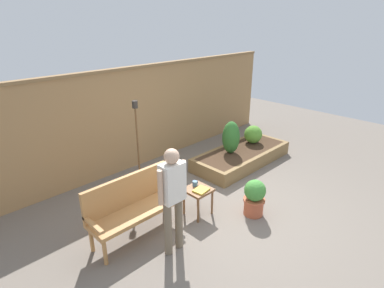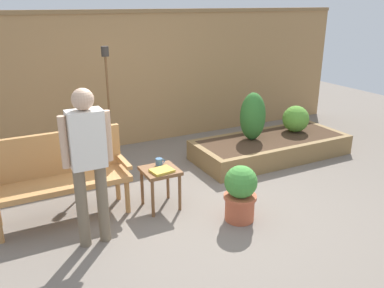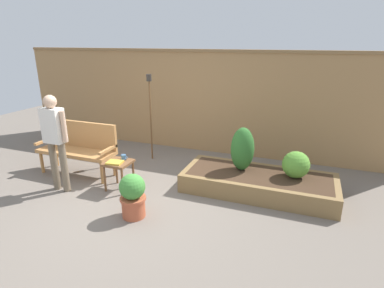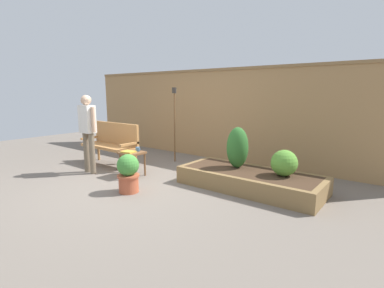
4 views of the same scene
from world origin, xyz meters
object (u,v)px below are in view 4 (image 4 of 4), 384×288
object	(u,v)px
side_table	(132,156)
shrub_far_corner	(284,163)
garden_bench	(112,141)
potted_boxwood	(128,172)
shrub_near_bench	(237,148)
tiki_torch	(174,111)
book_on_table	(129,152)
cup_on_table	(138,149)
person_by_bench	(88,127)

from	to	relation	value
side_table	shrub_far_corner	bearing A→B (deg)	16.66
garden_bench	potted_boxwood	distance (m)	1.98
shrub_near_bench	tiki_torch	bearing A→B (deg)	162.84
side_table	shrub_near_bench	distance (m)	2.02
tiki_torch	shrub_near_bench	bearing A→B (deg)	-17.16
garden_bench	book_on_table	xyz separation A→B (m)	(1.03, -0.41, -0.05)
potted_boxwood	tiki_torch	bearing A→B (deg)	111.17
shrub_near_bench	tiki_torch	xyz separation A→B (m)	(-1.99, 0.61, 0.52)
side_table	cup_on_table	world-z (taller)	cup_on_table
garden_bench	cup_on_table	distance (m)	1.10
book_on_table	shrub_far_corner	distance (m)	2.83
side_table	tiki_torch	world-z (taller)	tiki_torch
side_table	book_on_table	distance (m)	0.12
potted_boxwood	shrub_near_bench	distance (m)	1.91
shrub_near_bench	shrub_far_corner	size ratio (longest dim) A/B	1.72
side_table	shrub_far_corner	distance (m)	2.80
shrub_far_corner	cup_on_table	bearing A→B (deg)	-165.32
cup_on_table	shrub_near_bench	xyz separation A→B (m)	(1.80, 0.69, 0.14)
shrub_near_bench	person_by_bench	distance (m)	2.96
cup_on_table	person_by_bench	size ratio (longest dim) A/B	0.07
person_by_bench	side_table	bearing A→B (deg)	23.05
tiki_torch	side_table	bearing A→B (deg)	-84.03
tiki_torch	potted_boxwood	bearing A→B (deg)	-68.83
garden_bench	shrub_near_bench	bearing A→B (deg)	9.25
garden_bench	side_table	xyz separation A→B (m)	(1.04, -0.33, -0.15)
tiki_torch	person_by_bench	distance (m)	1.94
side_table	shrub_near_bench	world-z (taller)	shrub_near_bench
shrub_near_bench	side_table	bearing A→B (deg)	-156.43
tiki_torch	book_on_table	bearing A→B (deg)	-84.75
tiki_torch	garden_bench	bearing A→B (deg)	-129.56
shrub_far_corner	person_by_bench	bearing A→B (deg)	-161.73
book_on_table	potted_boxwood	distance (m)	0.90
person_by_bench	book_on_table	bearing A→B (deg)	18.76
garden_bench	book_on_table	bearing A→B (deg)	-21.73
shrub_far_corner	side_table	bearing A→B (deg)	-163.34
garden_bench	shrub_far_corner	distance (m)	3.75
potted_boxwood	shrub_far_corner	distance (m)	2.50
potted_boxwood	tiki_torch	size ratio (longest dim) A/B	0.37
book_on_table	potted_boxwood	xyz separation A→B (m)	(0.67, -0.58, -0.16)
side_table	person_by_bench	xyz separation A→B (m)	(-0.87, -0.37, 0.54)
potted_boxwood	shrub_far_corner	bearing A→B (deg)	35.76
side_table	potted_boxwood	world-z (taller)	potted_boxwood
shrub_near_bench	person_by_bench	size ratio (longest dim) A/B	0.46
cup_on_table	potted_boxwood	bearing A→B (deg)	-51.21
garden_bench	person_by_bench	world-z (taller)	person_by_bench
shrub_far_corner	tiki_torch	xyz separation A→B (m)	(-2.83, 0.61, 0.67)
side_table	tiki_torch	distance (m)	1.62
garden_bench	potted_boxwood	bearing A→B (deg)	-30.25
cup_on_table	shrub_near_bench	distance (m)	1.94
potted_boxwood	person_by_bench	bearing A→B (deg)	169.27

